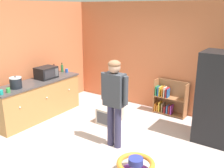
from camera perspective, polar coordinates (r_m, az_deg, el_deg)
name	(u,v)px	position (r m, az deg, el deg)	size (l,w,h in m)	color
ground_plane	(109,147)	(4.99, -0.65, -13.93)	(12.00, 12.00, 0.00)	beige
back_wall	(163,58)	(6.45, 11.43, 5.75)	(5.20, 0.06, 2.70)	#C36B43
left_side_wall	(44,56)	(6.79, -15.10, 6.06)	(0.06, 2.99, 2.70)	#C86C42
kitchen_counter	(38,99)	(6.32, -16.21, -3.29)	(0.65, 2.22, 0.90)	#AD7841
refrigerator	(218,98)	(5.27, 22.60, -2.90)	(0.73, 0.68, 1.78)	black
bookshelf	(168,100)	(6.43, 12.54, -3.42)	(0.80, 0.28, 0.85)	#A1643D
standing_person	(114,96)	(4.61, 0.52, -2.68)	(0.57, 0.23, 1.67)	#343151
baby_walker	(136,167)	(4.19, 5.30, -18.10)	(0.60, 0.60, 0.32)	purple
pet_carrier	(110,114)	(5.92, -0.49, -6.81)	(0.42, 0.55, 0.36)	#C0B2A4
microwave	(46,73)	(6.34, -14.52, 2.47)	(0.37, 0.48, 0.28)	black
crock_pot	(16,83)	(5.76, -20.76, 0.26)	(0.25, 0.25, 0.27)	black
green_glass_bottle	(62,68)	(6.90, -11.10, 3.51)	(0.07, 0.07, 0.25)	#33753D
ketchup_bottle	(54,70)	(6.76, -12.81, 3.13)	(0.07, 0.07, 0.25)	red
teal_cup	(1,92)	(5.47, -23.60, -1.70)	(0.08, 0.08, 0.10)	teal
blue_cup	(67,71)	(6.83, -10.13, 2.98)	(0.08, 0.08, 0.10)	blue
yellow_cup	(17,83)	(6.02, -20.61, 0.27)	(0.08, 0.08, 0.10)	yellow
green_cup	(8,90)	(5.55, -22.24, -1.29)	(0.08, 0.08, 0.10)	green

